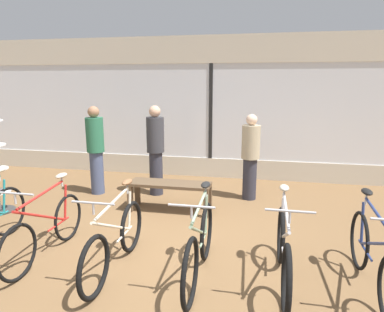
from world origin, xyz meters
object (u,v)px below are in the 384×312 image
(customer_near_rack, at_px, (156,148))
(bicycle_center_right, at_px, (200,246))
(bicycle_far_right, at_px, (373,258))
(display_bench, at_px, (170,188))
(bicycle_center_left, at_px, (115,241))
(bicycle_right, at_px, (283,251))
(customer_by_window, at_px, (96,148))
(bicycle_left, at_px, (46,228))
(customer_mid_floor, at_px, (250,155))

(customer_near_rack, bearing_deg, bicycle_center_right, -63.65)
(bicycle_far_right, xyz_separation_m, display_bench, (-2.70, 1.86, 0.02))
(bicycle_center_right, bearing_deg, bicycle_far_right, 2.92)
(bicycle_far_right, bearing_deg, bicycle_center_left, -177.54)
(bicycle_center_right, distance_m, bicycle_right, 0.92)
(bicycle_center_left, xyz_separation_m, customer_by_window, (-1.55, 2.63, 0.55))
(bicycle_center_right, distance_m, display_bench, 2.14)
(bicycle_left, bearing_deg, bicycle_right, -0.28)
(bicycle_center_left, height_order, bicycle_far_right, bicycle_far_right)
(bicycle_center_left, xyz_separation_m, customer_mid_floor, (1.44, 2.90, 0.47))
(customer_near_rack, relative_size, customer_mid_floor, 1.09)
(bicycle_right, bearing_deg, bicycle_far_right, 0.09)
(bicycle_right, height_order, bicycle_far_right, same)
(customer_near_rack, bearing_deg, bicycle_center_left, -82.27)
(bicycle_center_right, relative_size, customer_mid_floor, 1.05)
(display_bench, height_order, customer_near_rack, customer_near_rack)
(customer_near_rack, height_order, customer_by_window, customer_near_rack)
(bicycle_center_left, distance_m, customer_near_rack, 2.89)
(display_bench, bearing_deg, bicycle_center_right, -65.95)
(bicycle_center_right, bearing_deg, bicycle_left, 176.95)
(bicycle_left, xyz_separation_m, bicycle_far_right, (3.81, -0.01, 0.01))
(display_bench, bearing_deg, customer_by_window, 158.97)
(bicycle_center_right, height_order, customer_mid_floor, customer_mid_floor)
(bicycle_left, distance_m, customer_mid_floor, 3.71)
(customer_near_rack, bearing_deg, display_bench, -58.57)
(customer_near_rack, bearing_deg, bicycle_right, -49.52)
(bicycle_right, bearing_deg, bicycle_center_right, -174.30)
(customer_by_window, bearing_deg, bicycle_far_right, -29.82)
(display_bench, relative_size, customer_near_rack, 0.80)
(bicycle_center_left, distance_m, bicycle_far_right, 2.82)
(bicycle_far_right, height_order, customer_near_rack, customer_near_rack)
(bicycle_center_left, xyz_separation_m, bicycle_far_right, (2.82, 0.12, 0.02))
(bicycle_center_right, xyz_separation_m, customer_by_window, (-2.55, 2.60, 0.53))
(bicycle_left, xyz_separation_m, customer_mid_floor, (2.43, 2.76, 0.47))
(bicycle_center_left, bearing_deg, customer_by_window, 120.58)
(display_bench, relative_size, customer_mid_floor, 0.87)
(bicycle_far_right, bearing_deg, display_bench, 145.37)
(bicycle_center_right, height_order, bicycle_right, bicycle_center_right)
(bicycle_far_right, relative_size, customer_near_rack, 1.01)
(customer_mid_floor, bearing_deg, bicycle_far_right, -63.58)
(bicycle_right, height_order, customer_near_rack, customer_near_rack)
(bicycle_center_right, relative_size, bicycle_right, 1.00)
(bicycle_left, bearing_deg, customer_mid_floor, 48.61)
(bicycle_left, height_order, bicycle_center_left, bicycle_center_left)
(bicycle_center_left, bearing_deg, display_bench, 86.44)
(bicycle_left, relative_size, bicycle_center_right, 0.99)
(bicycle_right, height_order, display_bench, bicycle_right)
(bicycle_center_left, bearing_deg, bicycle_right, 3.57)
(bicycle_right, relative_size, display_bench, 1.21)
(bicycle_center_right, bearing_deg, customer_near_rack, 116.35)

